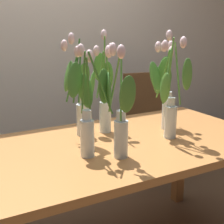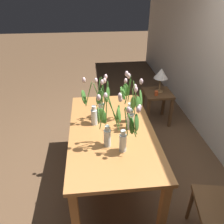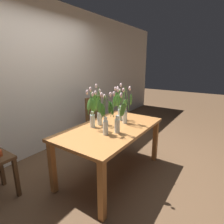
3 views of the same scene
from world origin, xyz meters
name	(u,v)px [view 1 (image 1 of 3)]	position (x,y,z in m)	size (l,w,h in m)	color
room_wall_rear	(33,25)	(0.00, 1.55, 1.35)	(9.00, 0.10, 2.70)	silver
dining_table	(124,157)	(0.00, 0.00, 0.65)	(1.60, 0.90, 0.74)	#B7753D
tulip_vase_0	(79,99)	(-0.17, 0.20, 0.96)	(0.15, 0.17, 0.58)	silver
tulip_vase_1	(166,95)	(0.36, 0.11, 0.94)	(0.14, 0.18, 0.52)	silver
tulip_vase_2	(89,113)	(-0.24, -0.08, 0.95)	(0.21, 0.19, 0.54)	silver
tulip_vase_3	(119,120)	(-0.14, -0.18, 0.93)	(0.11, 0.25, 0.54)	silver
tulip_vase_4	(103,96)	(0.00, 0.23, 0.95)	(0.20, 0.16, 0.59)	silver
tulip_vase_5	(169,96)	(0.26, -0.05, 0.98)	(0.16, 0.24, 0.59)	silver
dining_chair	(148,119)	(0.83, 0.93, 0.52)	(0.47, 0.47, 0.93)	brown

